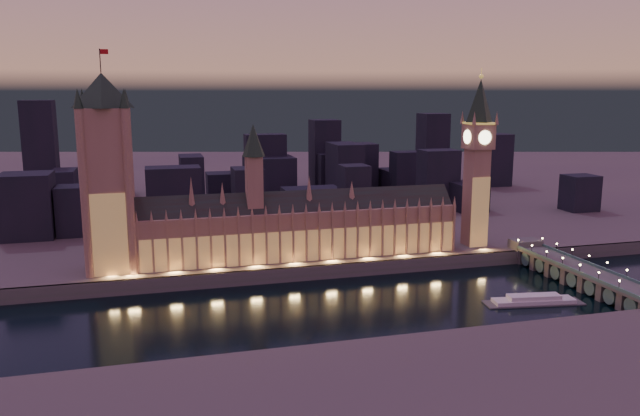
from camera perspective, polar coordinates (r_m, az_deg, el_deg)
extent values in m
plane|color=black|center=(314.54, 1.76, -8.67)|extent=(2000.00, 2000.00, 0.00)
cube|color=#4A4142|center=(814.73, -8.93, 3.47)|extent=(2000.00, 960.00, 8.00)
cube|color=#475343|center=(350.83, -0.19, -5.91)|extent=(2000.00, 2.50, 8.00)
cube|color=#946C53|center=(363.33, -2.83, -2.41)|extent=(200.09, 20.95, 28.00)
cube|color=tan|center=(354.78, -2.47, -3.56)|extent=(200.00, 0.50, 18.00)
cube|color=black|center=(359.87, -2.85, 0.23)|extent=(200.07, 17.21, 16.26)
cube|color=#946C53|center=(354.10, -6.04, 2.14)|extent=(9.00, 9.00, 32.00)
cone|color=#1D3120|center=(351.30, -6.12, 6.18)|extent=(13.00, 13.00, 18.00)
cube|color=#946C53|center=(346.09, -18.86, -3.64)|extent=(1.20, 1.20, 28.00)
cone|color=#946C53|center=(343.05, -19.03, -0.87)|extent=(2.00, 2.00, 6.00)
cube|color=#946C53|center=(345.62, -17.59, -3.59)|extent=(1.20, 1.20, 28.00)
cone|color=#946C53|center=(342.57, -17.75, -0.80)|extent=(2.00, 2.00, 6.00)
cube|color=#946C53|center=(345.32, -16.31, -3.53)|extent=(1.20, 1.20, 28.00)
cone|color=#946C53|center=(342.27, -16.46, -0.74)|extent=(2.00, 2.00, 6.00)
cube|color=#946C53|center=(345.19, -15.04, -3.47)|extent=(1.20, 1.20, 28.00)
cone|color=#946C53|center=(342.14, -15.17, -0.68)|extent=(2.00, 2.00, 6.00)
cube|color=#946C53|center=(345.24, -13.76, -3.41)|extent=(1.20, 1.20, 28.00)
cone|color=#946C53|center=(342.19, -13.89, -0.62)|extent=(2.00, 2.00, 6.00)
cube|color=#946C53|center=(345.45, -12.48, -3.34)|extent=(1.20, 1.20, 28.00)
cone|color=#946C53|center=(342.40, -12.60, -0.56)|extent=(2.00, 2.00, 6.00)
cube|color=#946C53|center=(345.84, -11.21, -3.28)|extent=(1.20, 1.20, 28.00)
cone|color=#946C53|center=(342.79, -11.32, -0.49)|extent=(2.00, 2.00, 6.00)
cube|color=#946C53|center=(346.39, -9.94, -3.21)|extent=(1.20, 1.20, 28.00)
cone|color=#946C53|center=(343.36, -10.04, -0.43)|extent=(2.00, 2.00, 6.00)
cube|color=#946C53|center=(347.12, -8.67, -3.14)|extent=(1.20, 1.20, 28.00)
cone|color=#946C53|center=(344.09, -8.76, -0.37)|extent=(2.00, 2.00, 6.00)
cube|color=#946C53|center=(348.02, -7.41, -3.07)|extent=(1.20, 1.20, 28.00)
cone|color=#946C53|center=(344.99, -7.50, -0.31)|extent=(2.00, 2.00, 6.00)
cube|color=#946C53|center=(349.08, -6.16, -3.00)|extent=(1.20, 1.20, 28.00)
cone|color=#946C53|center=(346.06, -6.23, -0.24)|extent=(2.00, 2.00, 6.00)
cube|color=#946C53|center=(350.31, -4.92, -2.93)|extent=(1.20, 1.20, 28.00)
cone|color=#946C53|center=(347.30, -4.98, -0.18)|extent=(2.00, 2.00, 6.00)
cube|color=#946C53|center=(351.70, -3.68, -2.86)|extent=(1.20, 1.20, 28.00)
cone|color=#946C53|center=(348.71, -3.74, -0.12)|extent=(2.00, 2.00, 6.00)
cube|color=#946C53|center=(353.25, -2.46, -2.79)|extent=(1.20, 1.20, 28.00)
cone|color=#946C53|center=(350.27, -2.50, -0.06)|extent=(2.00, 2.00, 6.00)
cube|color=#946C53|center=(354.97, -1.25, -2.71)|extent=(1.20, 1.20, 28.00)
cone|color=#946C53|center=(352.00, -1.28, 0.00)|extent=(2.00, 2.00, 6.00)
cube|color=#946C53|center=(356.84, -0.05, -2.64)|extent=(1.20, 1.20, 28.00)
cone|color=#946C53|center=(353.89, -0.07, 0.06)|extent=(2.00, 2.00, 6.00)
cube|color=#946C53|center=(358.86, 1.14, -2.56)|extent=(1.20, 1.20, 28.00)
cone|color=#946C53|center=(355.93, 1.12, 0.12)|extent=(2.00, 2.00, 6.00)
cube|color=#946C53|center=(361.04, 2.31, -2.49)|extent=(1.20, 1.20, 28.00)
cone|color=#946C53|center=(358.13, 2.30, 0.18)|extent=(2.00, 2.00, 6.00)
cube|color=#946C53|center=(363.37, 3.47, -2.42)|extent=(1.20, 1.20, 28.00)
cone|color=#946C53|center=(360.48, 3.47, 0.24)|extent=(2.00, 2.00, 6.00)
cube|color=#946C53|center=(365.85, 4.61, -2.34)|extent=(1.20, 1.20, 28.00)
cone|color=#946C53|center=(362.97, 4.62, 0.30)|extent=(2.00, 2.00, 6.00)
cube|color=#946C53|center=(368.47, 5.74, -2.27)|extent=(1.20, 1.20, 28.00)
cone|color=#946C53|center=(365.61, 5.76, 0.35)|extent=(2.00, 2.00, 6.00)
cube|color=#946C53|center=(371.23, 6.85, -2.19)|extent=(1.20, 1.20, 28.00)
cone|color=#946C53|center=(368.39, 6.88, 0.41)|extent=(2.00, 2.00, 6.00)
cube|color=#946C53|center=(374.13, 7.95, -2.12)|extent=(1.20, 1.20, 28.00)
cone|color=#946C53|center=(371.31, 7.98, 0.46)|extent=(2.00, 2.00, 6.00)
cube|color=#946C53|center=(377.16, 9.02, -2.05)|extent=(1.20, 1.20, 28.00)
cone|color=#946C53|center=(374.37, 9.06, 0.51)|extent=(2.00, 2.00, 6.00)
cube|color=#946C53|center=(380.32, 10.08, -1.97)|extent=(1.20, 1.20, 28.00)
cone|color=#946C53|center=(377.56, 10.13, 0.57)|extent=(2.00, 2.00, 6.00)
cube|color=#946C53|center=(383.62, 11.12, -1.90)|extent=(1.20, 1.20, 28.00)
cone|color=#946C53|center=(380.88, 11.17, 0.62)|extent=(2.00, 2.00, 6.00)
cube|color=#946C53|center=(387.03, 12.15, -1.83)|extent=(1.20, 1.20, 28.00)
cone|color=#946C53|center=(384.32, 12.20, 0.67)|extent=(2.00, 2.00, 6.00)
cone|color=#946C53|center=(350.83, -11.68, 1.40)|extent=(4.40, 4.40, 18.00)
cone|color=#946C53|center=(352.52, -8.91, 1.21)|extent=(4.40, 4.40, 14.00)
cone|color=#946C53|center=(361.06, -1.00, 1.72)|extent=(4.40, 4.40, 16.00)
cone|color=#946C53|center=(368.50, 2.92, 1.58)|extent=(4.40, 4.40, 12.00)
cube|color=#946C53|center=(350.62, -18.78, 1.50)|extent=(22.85, 22.85, 87.37)
cube|color=tan|center=(343.58, -18.67, -2.36)|extent=(22.00, 0.50, 44.00)
cone|color=#1D3120|center=(346.69, -19.31, 10.12)|extent=(31.68, 31.68, 18.00)
cylinder|color=black|center=(347.03, -19.46, 12.59)|extent=(0.50, 0.50, 12.00)
cube|color=red|center=(347.12, -19.14, 13.36)|extent=(4.00, 0.15, 2.50)
cylinder|color=#946C53|center=(340.70, -20.73, 1.12)|extent=(4.40, 4.40, 87.37)
cone|color=#1D3120|center=(336.68, -21.28, 9.32)|extent=(5.20, 5.20, 10.00)
cylinder|color=#946C53|center=(362.35, -20.41, 1.67)|extent=(4.40, 4.40, 87.37)
cone|color=#1D3120|center=(358.57, -20.92, 9.38)|extent=(5.20, 5.20, 10.00)
cylinder|color=#946C53|center=(339.19, -17.04, 1.30)|extent=(4.40, 4.40, 87.37)
cone|color=#1D3120|center=(335.15, -17.49, 9.54)|extent=(5.20, 5.20, 10.00)
cylinder|color=#946C53|center=(360.93, -16.94, 1.85)|extent=(4.40, 4.40, 87.37)
cone|color=#1D3120|center=(357.14, -17.36, 9.59)|extent=(5.20, 5.20, 10.00)
cube|color=#946C53|center=(402.32, 14.04, 0.95)|extent=(12.60, 12.60, 60.86)
cube|color=tan|center=(398.48, 14.42, -0.40)|extent=(12.00, 0.50, 44.00)
cube|color=#946C53|center=(397.90, 14.29, 6.35)|extent=(15.00, 15.00, 15.19)
cube|color=#F2C64C|center=(397.42, 14.34, 7.53)|extent=(15.75, 15.75, 1.20)
cone|color=#1D3120|center=(396.99, 14.43, 9.49)|extent=(18.00, 18.00, 26.00)
sphere|color=#F2C64C|center=(397.04, 14.53, 11.58)|extent=(2.80, 2.80, 2.80)
cylinder|color=#F2C64C|center=(397.10, 14.55, 11.94)|extent=(0.40, 0.40, 5.00)
cylinder|color=#FFF2BF|center=(391.18, 14.84, 6.26)|extent=(8.40, 0.50, 8.40)
cylinder|color=#FFF2BF|center=(404.65, 13.75, 6.44)|extent=(8.40, 0.50, 8.40)
cylinder|color=#FFF2BF|center=(394.16, 13.30, 6.36)|extent=(0.50, 8.40, 8.40)
cylinder|color=#FFF2BF|center=(401.75, 15.26, 6.34)|extent=(0.50, 8.40, 8.40)
cone|color=#946C53|center=(387.07, 13.94, 7.98)|extent=(2.60, 2.60, 8.00)
cone|color=#946C53|center=(400.25, 12.89, 8.10)|extent=(2.60, 2.60, 8.00)
cone|color=#946C53|center=(394.54, 15.86, 7.93)|extent=(2.60, 2.60, 8.00)
cone|color=#946C53|center=(407.48, 14.77, 8.06)|extent=(2.60, 2.60, 8.00)
cube|color=#475343|center=(364.36, 22.99, -5.25)|extent=(17.57, 100.00, 1.60)
cube|color=#3E6257|center=(358.97, 21.94, -5.18)|extent=(0.80, 100.00, 1.60)
cube|color=#3E6257|center=(369.14, 24.03, -4.91)|extent=(0.80, 100.00, 1.60)
cube|color=#475343|center=(407.50, 18.24, -3.42)|extent=(17.57, 12.00, 9.50)
cube|color=#475343|center=(339.80, 26.64, -7.58)|extent=(15.81, 4.00, 9.50)
cylinder|color=black|center=(332.02, 25.67, -6.40)|extent=(0.30, 0.30, 4.40)
sphere|color=#FFD88C|center=(331.39, 25.70, -6.02)|extent=(1.00, 1.00, 1.00)
cube|color=#475343|center=(349.96, 25.09, -6.93)|extent=(15.81, 4.00, 9.50)
cylinder|color=black|center=(342.41, 24.12, -5.77)|extent=(0.30, 0.30, 4.40)
sphere|color=#FFD88C|center=(341.81, 24.15, -5.40)|extent=(1.00, 1.00, 1.00)
cylinder|color=black|center=(353.07, 26.24, -5.47)|extent=(0.30, 0.30, 4.40)
sphere|color=#FFD88C|center=(352.48, 26.27, -5.11)|extent=(1.00, 1.00, 1.00)
cube|color=#475343|center=(360.41, 23.63, -6.32)|extent=(15.81, 4.00, 9.50)
cylinder|color=black|center=(353.08, 22.66, -5.18)|extent=(0.30, 0.30, 4.40)
sphere|color=#FFD88C|center=(352.49, 22.69, -4.82)|extent=(1.00, 1.00, 1.00)
cylinder|color=black|center=(363.42, 24.76, -4.91)|extent=(0.30, 0.30, 4.40)
sphere|color=#FFD88C|center=(362.85, 24.79, -4.56)|extent=(1.00, 1.00, 1.00)
cube|color=#475343|center=(371.10, 22.25, -5.75)|extent=(15.81, 4.00, 9.50)
cylinder|color=black|center=(363.99, 21.29, -4.63)|extent=(0.30, 0.30, 4.40)
sphere|color=#FFD88C|center=(363.42, 21.31, -4.28)|extent=(1.00, 1.00, 1.00)
cylinder|color=black|center=(374.03, 23.37, -4.38)|extent=(0.30, 0.30, 4.40)
sphere|color=#FFD88C|center=(373.48, 23.39, -4.04)|extent=(1.00, 1.00, 1.00)
cube|color=#475343|center=(382.04, 20.96, -5.20)|extent=(15.81, 4.00, 9.50)
cylinder|color=black|center=(375.13, 20.00, -4.10)|extent=(0.30, 0.30, 4.40)
sphere|color=#FFD88C|center=(374.58, 20.03, -3.76)|extent=(1.00, 1.00, 1.00)
cylinder|color=black|center=(384.88, 22.05, -3.87)|extent=(0.30, 0.30, 4.40)
sphere|color=#FFD88C|center=(384.34, 22.08, -3.54)|extent=(1.00, 1.00, 1.00)
cube|color=#475343|center=(393.19, 19.74, -4.68)|extent=(15.81, 4.00, 9.50)
cylinder|color=black|center=(386.48, 18.79, -3.60)|extent=(0.30, 0.30, 4.40)
sphere|color=#FFD88C|center=(385.94, 18.82, -3.27)|extent=(1.00, 1.00, 1.00)
cylinder|color=black|center=(395.95, 20.82, -3.40)|extent=(0.30, 0.30, 4.40)
sphere|color=#FFD88C|center=(395.42, 20.84, -3.07)|extent=(1.00, 1.00, 1.00)
cube|color=#475343|center=(404.53, 18.59, -4.18)|extent=(15.81, 4.00, 9.50)
cylinder|color=black|center=(398.02, 17.66, -3.13)|extent=(0.30, 0.30, 4.40)
sphere|color=#FFD88C|center=(397.50, 17.67, -2.80)|extent=(1.00, 1.00, 1.00)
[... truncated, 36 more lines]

